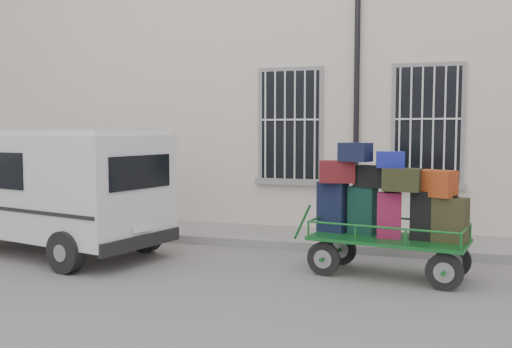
{
  "coord_description": "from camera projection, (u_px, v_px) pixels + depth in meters",
  "views": [
    {
      "loc": [
        2.38,
        -8.44,
        2.15
      ],
      "look_at": [
        -0.53,
        1.0,
        1.39
      ],
      "focal_mm": 40.0,
      "sensor_mm": 36.0,
      "label": 1
    }
  ],
  "objects": [
    {
      "name": "ground",
      "position": [
        269.0,
        268.0,
        8.91
      ],
      "size": [
        80.0,
        80.0,
        0.0
      ],
      "primitive_type": "plane",
      "color": "slate",
      "rests_on": "ground"
    },
    {
      "name": "building",
      "position": [
        331.0,
        95.0,
        13.91
      ],
      "size": [
        24.0,
        5.15,
        6.0
      ],
      "color": "beige",
      "rests_on": "ground"
    },
    {
      "name": "sidewalk",
      "position": [
        300.0,
        238.0,
        11.0
      ],
      "size": [
        24.0,
        1.7,
        0.15
      ],
      "primitive_type": "cube",
      "color": "gray",
      "rests_on": "ground"
    },
    {
      "name": "luggage_cart",
      "position": [
        387.0,
        209.0,
        8.34
      ],
      "size": [
        2.67,
        1.4,
        1.96
      ],
      "rotation": [
        0.0,
        0.0,
        -0.18
      ],
      "color": "black",
      "rests_on": "ground"
    },
    {
      "name": "van",
      "position": [
        51.0,
        183.0,
        9.94
      ],
      "size": [
        4.57,
        2.78,
        2.15
      ],
      "rotation": [
        0.0,
        0.0,
        -0.25
      ],
      "color": "white",
      "rests_on": "ground"
    }
  ]
}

